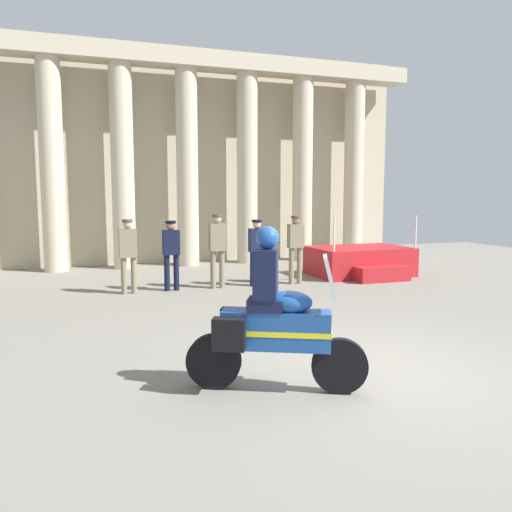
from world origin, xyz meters
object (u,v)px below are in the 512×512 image
Objects in this scene: officer_in_row_3 at (257,247)px; motorcycle_with_rider at (270,323)px; officer_in_row_1 at (171,250)px; officer_in_row_2 at (217,245)px; reviewing_stand at (361,262)px; officer_in_row_0 at (128,250)px; officer_in_row_4 at (296,244)px.

officer_in_row_3 is 0.85× the size of motorcycle_with_rider.
officer_in_row_2 is at bearing 177.64° from officer_in_row_1.
officer_in_row_0 is (-6.36, -0.57, 0.62)m from reviewing_stand.
officer_in_row_0 is 1.03× the size of officer_in_row_1.
motorcycle_with_rider is (-0.13, -6.63, -0.17)m from officer_in_row_1.
reviewing_stand is 1.49× the size of officer_in_row_2.
motorcycle_with_rider is at bearing 89.34° from officer_in_row_1.
officer_in_row_0 is 0.99m from officer_in_row_1.
officer_in_row_0 is at bearing 123.92° from motorcycle_with_rider.
officer_in_row_2 reaches higher than officer_in_row_3.
motorcycle_with_rider is at bearing 64.01° from officer_in_row_4.
motorcycle_with_rider is (-3.23, -6.51, -0.22)m from officer_in_row_4.
officer_in_row_3 is 1.02m from officer_in_row_4.
officer_in_row_2 is 1.00m from officer_in_row_3.
motorcycle_with_rider reaches higher than officer_in_row_1.
officer_in_row_4 is 0.89× the size of motorcycle_with_rider.
reviewing_stand is 3.39m from officer_in_row_3.
officer_in_row_4 is (-2.27, -0.63, 0.64)m from reviewing_stand.
motorcycle_with_rider is (-1.22, -6.58, -0.25)m from officer_in_row_2.
officer_in_row_0 is at bearing 0.64° from officer_in_row_2.
reviewing_stand is at bearing 78.85° from motorcycle_with_rider.
officer_in_row_1 is at bearing -174.55° from reviewing_stand.
motorcycle_with_rider reaches higher than reviewing_stand.
motorcycle_with_rider reaches higher than officer_in_row_4.
reviewing_stand reaches higher than officer_in_row_3.
officer_in_row_4 is 7.28m from motorcycle_with_rider.
officer_in_row_1 is 1.00× the size of officer_in_row_3.
officer_in_row_3 is at bearing -169.76° from reviewing_stand.
officer_in_row_0 is 3.08m from officer_in_row_3.
officer_in_row_2 is (2.08, 0.01, 0.05)m from officer_in_row_0.
officer_in_row_2 is (1.10, -0.05, 0.08)m from officer_in_row_1.
officer_in_row_4 reaches higher than officer_in_row_3.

